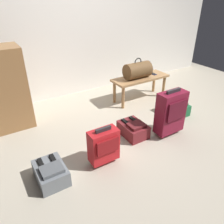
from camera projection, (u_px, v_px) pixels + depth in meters
name	position (u px, v px, depth m)	size (l,w,h in m)	color
ground_plane	(133.00, 128.00, 3.07)	(6.60, 6.60, 0.00)	#B2A893
back_wall	(79.00, 11.00, 3.58)	(6.00, 0.10, 2.80)	silver
bench	(140.00, 81.00, 3.74)	(1.00, 0.36, 0.41)	#A87A4C
duffel_bag_brown	(138.00, 70.00, 3.61)	(0.44, 0.26, 0.34)	brown
cell_phone	(153.00, 74.00, 3.85)	(0.07, 0.14, 0.01)	#191E4C
suitcase_upright_burgundy	(171.00, 112.00, 2.80)	(0.38, 0.21, 0.64)	maroon
suitcase_small_red	(104.00, 145.00, 2.34)	(0.32, 0.19, 0.46)	red
backpack_green	(175.00, 108.00, 3.40)	(0.28, 0.38, 0.21)	#1E6038
backpack_maroon	(133.00, 129.00, 2.88)	(0.28, 0.38, 0.21)	maroon
backpack_grey	(51.00, 173.00, 2.19)	(0.28, 0.38, 0.21)	slate
side_cabinet	(4.00, 90.00, 2.88)	(0.56, 0.44, 1.10)	olive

